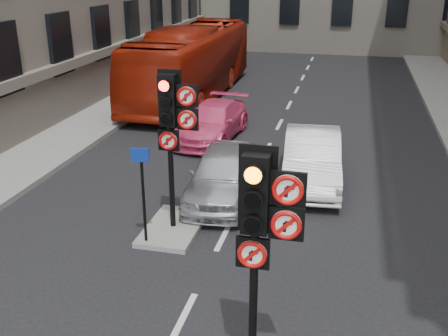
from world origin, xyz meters
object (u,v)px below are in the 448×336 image
at_px(signal_far, 173,117).
at_px(car_silver, 223,174).
at_px(bus_red, 192,62).
at_px(motorcycle, 323,185).
at_px(info_sign, 142,182).
at_px(signal_near, 262,220).
at_px(motorcyclist, 258,186).
at_px(car_white, 312,158).
at_px(car_pink, 212,122).

height_order(signal_far, car_silver, signal_far).
distance_m(bus_red, motorcycle, 12.01).
relative_size(car_silver, motorcycle, 2.68).
xyz_separation_m(signal_far, bus_red, (-3.39, 12.47, -1.12)).
relative_size(signal_far, info_sign, 1.67).
height_order(signal_near, signal_far, signal_far).
bearing_deg(motorcyclist, info_sign, 33.53).
height_order(bus_red, motorcycle, bus_red).
bearing_deg(car_white, signal_near, -95.70).
bearing_deg(motorcycle, car_silver, -166.24).
bearing_deg(motorcyclist, bus_red, -73.08).
distance_m(signal_near, info_sign, 4.53).
xyz_separation_m(car_pink, motorcycle, (4.07, -4.31, -0.17)).
xyz_separation_m(bus_red, motorcyclist, (5.08, -11.47, -0.71)).
xyz_separation_m(signal_far, motorcyclist, (1.69, 1.01, -1.83)).
height_order(signal_far, motorcyclist, signal_far).
bearing_deg(bus_red, motorcyclist, -65.35).
relative_size(car_white, motorcyclist, 2.46).
height_order(car_silver, info_sign, info_sign).
distance_m(car_white, bus_red, 10.78).
height_order(car_white, info_sign, info_sign).
distance_m(motorcyclist, info_sign, 2.87).
xyz_separation_m(signal_near, motorcycle, (0.54, 6.46, -2.14)).
xyz_separation_m(car_pink, info_sign, (0.50, -7.58, 0.89)).
height_order(car_white, motorcyclist, motorcyclist).
relative_size(car_pink, motorcycle, 2.89).
distance_m(bus_red, info_sign, 13.61).
height_order(signal_far, bus_red, signal_far).
xyz_separation_m(car_white, motorcyclist, (-1.05, -2.64, 0.16)).
height_order(signal_far, info_sign, signal_far).
bearing_deg(car_silver, motorcyclist, -45.70).
height_order(signal_far, motorcycle, signal_far).
height_order(signal_far, car_pink, signal_far).
bearing_deg(car_silver, info_sign, -113.50).
bearing_deg(car_silver, signal_near, -74.97).
height_order(motorcyclist, info_sign, info_sign).
distance_m(car_pink, info_sign, 7.65).
xyz_separation_m(car_white, info_sign, (-3.18, -4.46, 0.79)).
bearing_deg(info_sign, motorcycle, 30.71).
xyz_separation_m(motorcycle, info_sign, (-3.57, -3.27, 1.06)).
relative_size(signal_near, info_sign, 1.67).
relative_size(car_pink, bus_red, 0.37).
xyz_separation_m(signal_near, car_silver, (-2.01, 6.01, -1.91)).
xyz_separation_m(signal_near, motorcyclist, (-0.91, 5.01, -1.71)).
bearing_deg(motorcyclist, car_silver, -49.23).
bearing_deg(car_white, info_sign, -130.14).
relative_size(signal_near, motorcyclist, 2.04).
relative_size(car_silver, motorcyclist, 2.25).
height_order(car_silver, bus_red, bus_red).
height_order(signal_near, car_white, signal_near).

